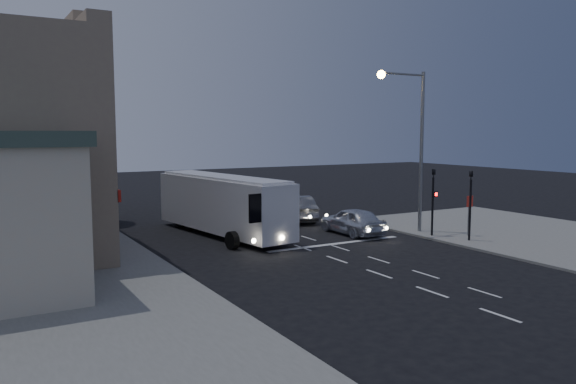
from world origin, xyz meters
TOP-DOWN VIEW (x-y plane):
  - ground at (0.00, 0.00)m, footprint 120.00×120.00m
  - sidewalk_near at (13.00, -4.00)m, footprint 12.00×24.00m
  - sidewalk_far at (-13.00, 8.00)m, footprint 12.00×50.00m
  - road_markings at (1.29, 3.31)m, footprint 8.00×30.55m
  - tour_bus at (-2.08, 7.21)m, footprint 3.75×11.17m
  - car_suv at (4.40, 3.80)m, footprint 1.84×4.53m
  - car_sedan_a at (4.15, 9.58)m, footprint 3.14×5.28m
  - car_sedan_b at (4.54, 14.37)m, footprint 2.65×5.19m
  - car_sedan_c at (4.10, 19.24)m, footprint 2.44×5.03m
  - car_extra at (3.80, 24.08)m, footprint 2.80×4.66m
  - traffic_signal_main at (7.60, 0.78)m, footprint 0.25×0.35m
  - traffic_signal_side at (8.30, -1.20)m, footprint 0.18×0.15m
  - regulatory_sign at (9.30, -0.24)m, footprint 0.45×0.12m
  - streetlight at (7.34, 2.20)m, footprint 3.32×0.44m
  - street_tree at (-8.21, 15.02)m, footprint 4.00×4.00m

SIDE VIEW (x-z plane):
  - ground at x=0.00m, z-range 0.00..0.00m
  - road_markings at x=1.29m, z-range 0.00..0.01m
  - sidewalk_near at x=13.00m, z-range 0.00..0.12m
  - sidewalk_far at x=-13.00m, z-range 0.00..0.12m
  - car_sedan_c at x=4.10m, z-range 0.00..1.38m
  - car_sedan_b at x=4.54m, z-range 0.00..1.44m
  - car_extra at x=3.80m, z-range 0.00..1.45m
  - car_suv at x=4.40m, z-range 0.00..1.54m
  - car_sedan_a at x=4.15m, z-range 0.00..1.64m
  - regulatory_sign at x=9.30m, z-range 0.50..2.70m
  - tour_bus at x=-2.08m, z-range 0.14..3.49m
  - traffic_signal_main at x=7.60m, z-range 0.37..4.47m
  - traffic_signal_side at x=8.30m, z-range 0.37..4.47m
  - street_tree at x=-8.21m, z-range 1.40..7.60m
  - streetlight at x=7.34m, z-range 1.23..10.23m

